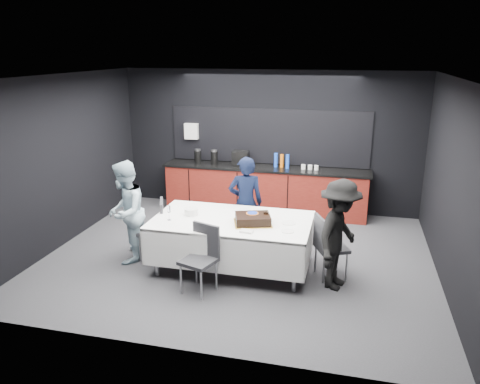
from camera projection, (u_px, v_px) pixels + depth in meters
The scene contains 18 objects.
ground at pixel (239, 256), 7.47m from camera, with size 6.00×6.00×0.00m, color #3F3F43.
room_shell at pixel (238, 142), 6.92m from camera, with size 6.04×5.04×2.82m.
kitchenette at pixel (264, 186), 9.37m from camera, with size 4.10×0.64×2.05m.
party_table at pixel (232, 228), 6.91m from camera, with size 2.32×1.32×0.78m.
cake_assembly at pixel (253, 219), 6.69m from camera, with size 0.63×0.57×0.17m.
plate_stack at pixel (191, 212), 7.04m from camera, with size 0.20×0.20×0.10m, color white.
loose_plate_near at pixel (204, 225), 6.62m from camera, with size 0.19×0.19×0.01m, color white.
loose_plate_right_a at pixel (289, 223), 6.72m from camera, with size 0.21×0.21×0.01m, color white.
loose_plate_right_b at pixel (288, 231), 6.41m from camera, with size 0.18×0.18×0.01m, color white.
loose_plate_far at pixel (245, 210), 7.25m from camera, with size 0.19×0.19×0.01m, color white.
fork_pile at pixel (247, 231), 6.38m from camera, with size 0.18×0.11×0.03m, color white.
champagne_flute at pixel (169, 210), 6.79m from camera, with size 0.06×0.06×0.22m.
chair_left at pixel (155, 224), 7.35m from camera, with size 0.55×0.55×0.92m.
chair_right at pixel (327, 243), 6.66m from camera, with size 0.56×0.56×0.92m.
chair_near at pixel (202, 253), 6.31m from camera, with size 0.53×0.53×0.92m.
person_center at pixel (246, 203), 7.62m from camera, with size 0.56×0.37×1.54m, color black.
person_left at pixel (125, 212), 7.14m from camera, with size 0.77×0.60×1.58m, color #A8C5D3.
person_right at pixel (339, 235), 6.31m from camera, with size 1.00×0.57×1.54m, color black.
Camera 1 is at (1.65, -6.64, 3.18)m, focal length 35.00 mm.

